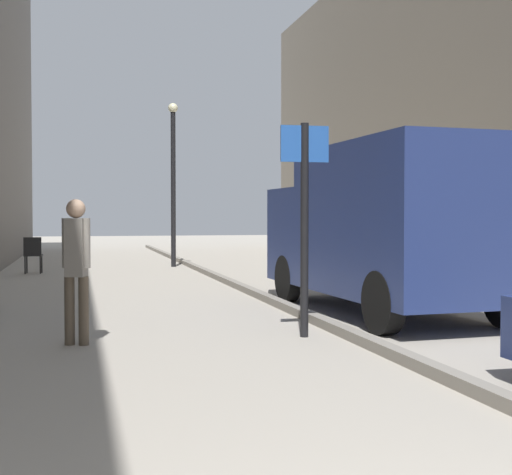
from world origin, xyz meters
The scene contains 7 objects.
ground_plane centered at (0.00, 12.00, 0.00)m, with size 80.00×80.00×0.00m, color #A8A093.
kerb_strip centered at (1.58, 12.00, 0.06)m, with size 0.16×40.00×0.12m, color gray.
pedestrian_main_foreground centered at (-1.60, 6.85, 0.96)m, with size 0.32×0.25×1.67m.
delivery_van centered at (2.91, 8.38, 1.33)m, with size 2.23×5.17×2.50m.
street_sign_post centered at (1.09, 6.72, 1.55)m, with size 0.60×0.10×2.60m.
lamp_post centered at (1.11, 18.98, 2.72)m, with size 0.28×0.28×4.76m.
cafe_chair_near_window centered at (-2.71, 17.40, 0.55)m, with size 0.46×0.46×0.94m.
Camera 1 is at (-1.57, -1.35, 1.47)m, focal length 49.03 mm.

